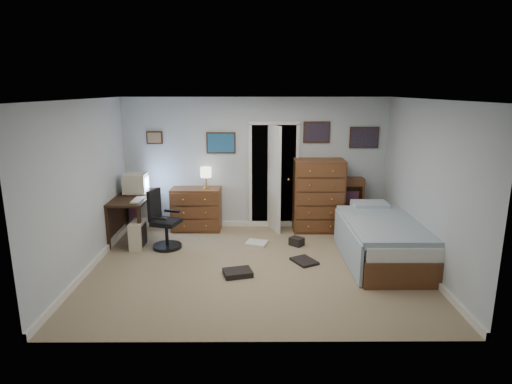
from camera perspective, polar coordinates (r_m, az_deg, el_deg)
floor at (r=6.63m, az=-0.00°, el=-9.99°), size 5.00×4.00×0.02m
computer_desk at (r=8.04m, az=-16.64°, el=-1.72°), size 0.64×1.36×0.78m
crt_monitor at (r=8.06m, az=-15.74°, el=1.11°), size 0.41×0.38×0.37m
keyboard at (r=7.59m, az=-15.49°, el=-1.03°), size 0.16×0.42×0.02m
pc_tower at (r=7.55m, az=-15.45°, el=-5.51°), size 0.22×0.44×0.47m
office_chair at (r=7.41m, az=-12.26°, el=-4.43°), size 0.60×0.60×1.01m
media_stack at (r=8.49m, az=-15.94°, el=-2.11°), size 0.17×0.17×0.84m
low_dresser at (r=8.24m, az=-7.95°, el=-2.27°), size 0.94×0.49×0.82m
table_lamp at (r=8.05m, az=-6.70°, el=2.53°), size 0.21×0.21×0.40m
doorway at (r=8.52m, az=2.26°, el=2.48°), size 0.96×1.12×2.05m
tall_dresser at (r=8.16m, az=8.29°, el=-0.44°), size 0.93×0.55×1.37m
headboard_bookcase at (r=8.36m, az=10.34°, el=-1.29°), size 1.11×0.31×1.00m
bed at (r=7.07m, az=16.37°, el=-5.99°), size 1.18×2.19×0.72m
wall_posters at (r=8.13m, az=3.97°, el=7.23°), size 4.38×0.04×0.60m
floor_clutter at (r=6.90m, az=1.68°, el=-8.58°), size 1.48×1.65×0.14m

